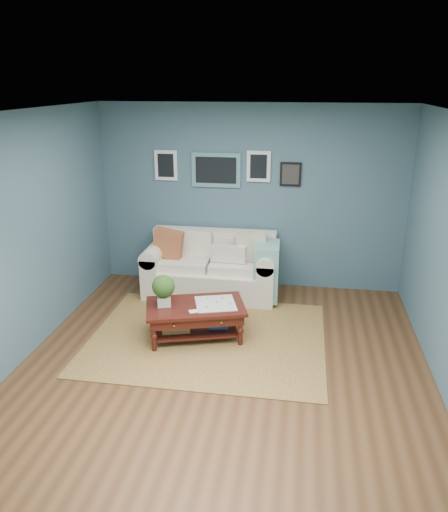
# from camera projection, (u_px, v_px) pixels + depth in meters

# --- Properties ---
(room_shell) EXTENTS (5.00, 5.02, 2.70)m
(room_shell) POSITION_uv_depth(u_px,v_px,m) (222.00, 250.00, 5.06)
(room_shell) COLOR brown
(room_shell) RESTS_ON ground
(area_rug) EXTENTS (2.83, 2.26, 0.01)m
(area_rug) POSITION_uv_depth(u_px,v_px,m) (208.00, 338.00, 6.12)
(area_rug) COLOR brown
(area_rug) RESTS_ON ground
(loveseat) EXTENTS (1.94, 0.88, 1.00)m
(loveseat) POSITION_uv_depth(u_px,v_px,m) (217.00, 267.00, 7.28)
(loveseat) COLOR #F3E4CE
(loveseat) RESTS_ON ground
(coffee_table) EXTENTS (1.32, 1.00, 0.82)m
(coffee_table) POSITION_uv_depth(u_px,v_px,m) (190.00, 311.00, 6.01)
(coffee_table) COLOR #37120A
(coffee_table) RESTS_ON ground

